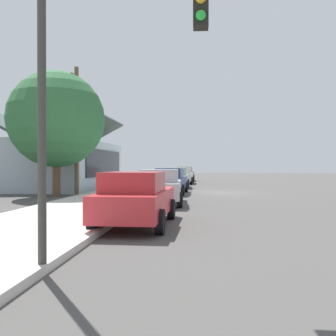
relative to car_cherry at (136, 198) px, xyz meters
The scene contains 13 objects.
ground_plane 13.98m from the car_cherry, 11.87° to the right, with size 120.00×120.00×0.00m, color #4C4947.
sidewalk_curb 13.94m from the car_cherry, 11.30° to the left, with size 60.00×4.20×0.16m, color beige.
car_cherry is the anchor object (origin of this frame).
car_silver 6.09m from the car_cherry, ahead, with size 4.62×2.17×1.59m.
car_navy 12.25m from the car_cherry, ahead, with size 4.75×2.06×1.59m.
car_seafoam 18.38m from the car_cherry, ahead, with size 4.49×2.02×1.59m.
car_ivory 24.77m from the car_cherry, ahead, with size 4.46×2.09×1.59m.
car_charcoal 31.00m from the car_cherry, ahead, with size 4.63×2.15×1.59m.
storefront_building 19.67m from the car_cherry, 27.65° to the left, with size 12.75×7.68×5.60m.
shade_tree 12.14m from the car_cherry, 32.56° to the left, with size 5.44×5.44×7.09m.
traffic_light_main 5.58m from the car_cherry, behind, with size 0.37×2.79×5.20m.
utility_pole_wooden 12.21m from the car_cherry, 26.82° to the left, with size 1.80×0.24×7.50m.
fire_hydrant_red 15.78m from the car_cherry, ahead, with size 0.22×0.22×0.71m.
Camera 1 is at (-24.49, 1.01, 1.79)m, focal length 40.17 mm.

